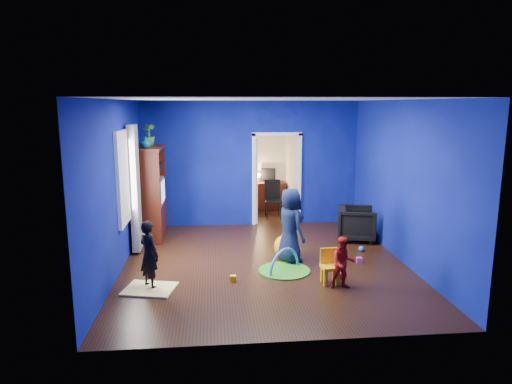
{
  "coord_description": "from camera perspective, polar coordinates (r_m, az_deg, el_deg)",
  "views": [
    {
      "loc": [
        -0.9,
        -7.76,
        2.83
      ],
      "look_at": [
        -0.11,
        0.4,
        1.24
      ],
      "focal_mm": 32.0,
      "sensor_mm": 36.0,
      "label": 1
    }
  ],
  "objects": [
    {
      "name": "window_left",
      "position": [
        8.36,
        -16.38,
        1.73
      ],
      "size": [
        0.03,
        0.95,
        1.55
      ],
      "primitive_type": "cube",
      "color": "white",
      "rests_on": "wall_left"
    },
    {
      "name": "hopper_ball",
      "position": [
        8.6,
        3.67,
        -6.77
      ],
      "size": [
        0.42,
        0.42,
        0.42
      ],
      "primitive_type": "sphere",
      "color": "yellow",
      "rests_on": "floor"
    },
    {
      "name": "toy_4",
      "position": [
        8.53,
        12.76,
        -8.3
      ],
      "size": [
        0.1,
        0.08,
        0.1
      ],
      "primitive_type": "cube",
      "color": "#D14EBF",
      "rests_on": "floor"
    },
    {
      "name": "child_black",
      "position": [
        7.3,
        -13.22,
        -7.6
      ],
      "size": [
        0.46,
        0.47,
        1.08
      ],
      "primitive_type": "imported",
      "rotation": [
        0.0,
        0.0,
        2.31
      ],
      "color": "black",
      "rests_on": "floor"
    },
    {
      "name": "crt_tv",
      "position": [
        9.84,
        -12.89,
        0.11
      ],
      "size": [
        0.46,
        0.7,
        0.54
      ],
      "primitive_type": "cube",
      "color": "silver",
      "rests_on": "tv_armoire"
    },
    {
      "name": "toy_3",
      "position": [
        8.65,
        3.92,
        -7.76
      ],
      "size": [
        0.11,
        0.11,
        0.11
      ],
      "primitive_type": "sphere",
      "color": "green",
      "rests_on": "floor"
    },
    {
      "name": "tv_armoire",
      "position": [
        9.86,
        -13.11,
        -0.12
      ],
      "size": [
        0.58,
        1.14,
        1.96
      ],
      "primitive_type": "cube",
      "color": "#3E170A",
      "rests_on": "floor"
    },
    {
      "name": "kid_chair",
      "position": [
        7.46,
        9.27,
        -9.39
      ],
      "size": [
        0.3,
        0.3,
        0.5
      ],
      "primitive_type": "cube",
      "rotation": [
        0.0,
        0.0,
        0.06
      ],
      "color": "yellow",
      "rests_on": "floor"
    },
    {
      "name": "doorway",
      "position": [
        10.76,
        2.58,
        1.45
      ],
      "size": [
        1.16,
        0.1,
        2.1
      ],
      "primitive_type": "cube",
      "color": "white",
      "rests_on": "floor"
    },
    {
      "name": "book_shelf",
      "position": [
        12.25,
        1.55,
        7.19
      ],
      "size": [
        0.88,
        0.24,
        0.04
      ],
      "primitive_type": "cube",
      "color": "white",
      "rests_on": "study_desk"
    },
    {
      "name": "potted_plant",
      "position": [
        9.92,
        -13.25,
        6.98
      ],
      "size": [
        0.29,
        0.29,
        0.45
      ],
      "primitive_type": "imported",
      "rotation": [
        0.0,
        0.0,
        -0.17
      ],
      "color": "#34832F",
      "rests_on": "tv_armoire"
    },
    {
      "name": "vase",
      "position": [
        9.42,
        -13.63,
        6.06
      ],
      "size": [
        0.27,
        0.27,
        0.22
      ],
      "primitive_type": "imported",
      "rotation": [
        0.0,
        0.0,
        -0.31
      ],
      "color": "#0D5A6C",
      "rests_on": "tv_armoire"
    },
    {
      "name": "floor",
      "position": [
        8.3,
        1.05,
        -8.94
      ],
      "size": [
        5.0,
        5.5,
        0.01
      ],
      "primitive_type": "cube",
      "color": "black",
      "rests_on": "ground"
    },
    {
      "name": "desk_lamp",
      "position": [
        12.29,
        0.25,
        2.09
      ],
      "size": [
        0.14,
        0.14,
        0.14
      ],
      "primitive_type": "sphere",
      "color": "#FFD88C",
      "rests_on": "study_desk"
    },
    {
      "name": "alcove",
      "position": [
        11.59,
        1.98,
        3.14
      ],
      "size": [
        1.0,
        1.75,
        2.5
      ],
      "primitive_type": null,
      "color": "silver",
      "rests_on": "floor"
    },
    {
      "name": "curtain",
      "position": [
        8.92,
        -14.91,
        0.41
      ],
      "size": [
        0.14,
        0.42,
        2.4
      ],
      "primitive_type": "cube",
      "color": "slate",
      "rests_on": "floor"
    },
    {
      "name": "yellow_blanket",
      "position": [
        7.39,
        -13.14,
        -11.71
      ],
      "size": [
        0.87,
        0.75,
        0.03
      ],
      "primitive_type": "cube",
      "rotation": [
        0.0,
        0.0,
        -0.23
      ],
      "color": "#F2E07A",
      "rests_on": "floor"
    },
    {
      "name": "wall_front",
      "position": [
        5.27,
        4.53,
        -4.21
      ],
      "size": [
        5.0,
        0.02,
        2.9
      ],
      "primitive_type": "cube",
      "color": "navy",
      "rests_on": "floor"
    },
    {
      "name": "study_desk",
      "position": [
        12.36,
        1.57,
        -0.48
      ],
      "size": [
        0.88,
        0.44,
        0.75
      ],
      "primitive_type": "cube",
      "color": "#3D140A",
      "rests_on": "floor"
    },
    {
      "name": "ceiling",
      "position": [
        7.81,
        1.13,
        11.5
      ],
      "size": [
        5.0,
        5.5,
        0.01
      ],
      "primitive_type": "cube",
      "color": "white",
      "rests_on": "wall_back"
    },
    {
      "name": "toy_arch",
      "position": [
        7.96,
        3.57,
        -9.7
      ],
      "size": [
        0.62,
        0.57,
        0.79
      ],
      "primitive_type": "torus",
      "rotation": [
        1.57,
        0.0,
        0.74
      ],
      "color": "#3F8CD8",
      "rests_on": "floor"
    },
    {
      "name": "play_mat",
      "position": [
        7.96,
        3.57,
        -9.76
      ],
      "size": [
        0.88,
        0.88,
        0.02
      ],
      "primitive_type": "cylinder",
      "color": "#499C23",
      "rests_on": "floor"
    },
    {
      "name": "toy_0",
      "position": [
        7.74,
        10.5,
        -10.26
      ],
      "size": [
        0.1,
        0.08,
        0.1
      ],
      "primitive_type": "cube",
      "color": "red",
      "rests_on": "floor"
    },
    {
      "name": "toddler_red",
      "position": [
        7.26,
        10.87,
        -8.68
      ],
      "size": [
        0.4,
        0.32,
        0.82
      ],
      "primitive_type": "imported",
      "rotation": [
        0.0,
        0.0,
        -0.02
      ],
      "color": "red",
      "rests_on": "floor"
    },
    {
      "name": "wall_back",
      "position": [
        10.63,
        -0.61,
        3.53
      ],
      "size": [
        5.0,
        0.02,
        2.9
      ],
      "primitive_type": "cube",
      "color": "navy",
      "rests_on": "floor"
    },
    {
      "name": "toy_1",
      "position": [
        9.18,
        13.03,
        -6.9
      ],
      "size": [
        0.11,
        0.11,
        0.11
      ],
      "primitive_type": "sphere",
      "color": "#247BCD",
      "rests_on": "floor"
    },
    {
      "name": "wall_left",
      "position": [
        8.04,
        -16.91,
        0.63
      ],
      "size": [
        0.02,
        5.5,
        2.9
      ],
      "primitive_type": "cube",
      "color": "navy",
      "rests_on": "floor"
    },
    {
      "name": "armchair",
      "position": [
        9.83,
        12.48,
        -3.88
      ],
      "size": [
        0.94,
        0.93,
        0.71
      ],
      "primitive_type": "imported",
      "rotation": [
        0.0,
        0.0,
        1.31
      ],
      "color": "black",
      "rests_on": "floor"
    },
    {
      "name": "desk_monitor",
      "position": [
        12.37,
        1.51,
        2.24
      ],
      "size": [
        0.4,
        0.05,
        0.32
      ],
      "primitive_type": "cube",
      "color": "black",
      "rests_on": "study_desk"
    },
    {
      "name": "toy_2",
      "position": [
        7.51,
        -2.87,
        -10.74
      ],
      "size": [
        0.1,
        0.08,
        0.1
      ],
      "primitive_type": "cube",
      "color": "yellow",
      "rests_on": "floor"
    },
    {
      "name": "folding_chair",
      "position": [
        11.41,
        2.16,
        -1.02
      ],
      "size": [
        0.4,
        0.4,
        0.92
      ],
      "primitive_type": "cube",
      "color": "black",
      "rests_on": "floor"
    },
    {
      "name": "wall_right",
      "position": [
        8.58,
        17.92,
        1.2
      ],
      "size": [
        0.02,
        5.5,
        2.9
      ],
      "primitive_type": "cube",
      "color": "navy",
      "rests_on": "floor"
    },
    {
      "name": "child_navy",
      "position": [
        8.24,
        4.33,
        -4.18
      ],
      "size": [
        0.65,
        0.78,
        1.35
      ],
      "primitive_type": "imported",
      "rotation": [
        0.0,
        0.0,
        1.97
      ],
      "color": "#10153B",
      "rests_on": "floor"
    }
  ]
}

